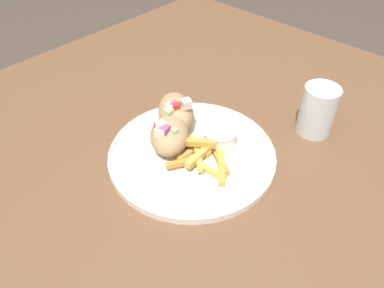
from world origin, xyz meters
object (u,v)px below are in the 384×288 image
at_px(pita_sandwich_far, 176,113).
at_px(fries_pile, 203,154).
at_px(plate, 192,154).
at_px(pita_sandwich_near, 169,135).
at_px(sauce_ramekin, 219,136).
at_px(water_glass, 317,112).

height_order(pita_sandwich_far, fries_pile, pita_sandwich_far).
height_order(plate, pita_sandwich_near, pita_sandwich_near).
relative_size(pita_sandwich_far, sauce_ramekin, 2.08).
xyz_separation_m(pita_sandwich_far, sauce_ramekin, (0.10, 0.01, -0.01)).
bearing_deg(pita_sandwich_far, plate, 11.43).
xyz_separation_m(fries_pile, sauce_ramekin, (-0.00, 0.05, 0.01)).
height_order(pita_sandwich_far, water_glass, water_glass).
bearing_deg(pita_sandwich_near, pita_sandwich_far, 173.08).
bearing_deg(pita_sandwich_near, water_glass, 104.51).
xyz_separation_m(plate, pita_sandwich_far, (-0.08, 0.04, 0.04)).
distance_m(plate, water_glass, 0.27).
bearing_deg(water_glass, pita_sandwich_near, -124.33).
distance_m(pita_sandwich_near, fries_pile, 0.07).
distance_m(pita_sandwich_near, sauce_ramekin, 0.10).
relative_size(pita_sandwich_near, water_glass, 1.22).
bearing_deg(water_glass, sauce_ramekin, -120.48).
distance_m(fries_pile, water_glass, 0.25).
relative_size(plate, pita_sandwich_near, 2.51).
distance_m(plate, pita_sandwich_near, 0.06).
xyz_separation_m(pita_sandwich_near, sauce_ramekin, (0.06, 0.07, -0.01)).
xyz_separation_m(pita_sandwich_near, pita_sandwich_far, (-0.04, 0.06, 0.00)).
relative_size(plate, pita_sandwich_far, 2.36).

